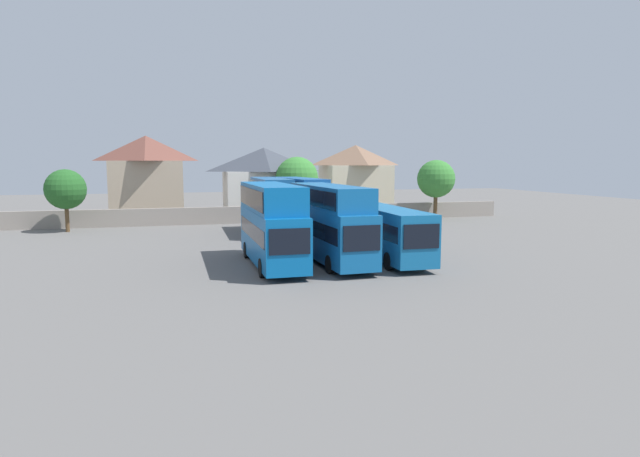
{
  "coord_description": "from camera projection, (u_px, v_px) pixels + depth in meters",
  "views": [
    {
      "loc": [
        -10.04,
        -33.28,
        6.49
      ],
      "look_at": [
        0.0,
        3.0,
        1.89
      ],
      "focal_mm": 30.38,
      "sensor_mm": 36.0,
      "label": 1
    }
  ],
  "objects": [
    {
      "name": "ground",
      "position": [
        279.0,
        230.0,
        52.5
      ],
      "size": [
        140.0,
        140.0,
        0.0
      ],
      "primitive_type": "plane",
      "color": "#605E5B"
    },
    {
      "name": "depot_boundary_wall",
      "position": [
        267.0,
        214.0,
        58.84
      ],
      "size": [
        56.0,
        0.5,
        1.8
      ],
      "primitive_type": "cube",
      "color": "gray",
      "rests_on": "ground"
    },
    {
      "name": "bus_1",
      "position": [
        271.0,
        220.0,
        33.93
      ],
      "size": [
        2.68,
        10.71,
        5.15
      ],
      "rotation": [
        0.0,
        0.0,
        -1.57
      ],
      "color": "#0A5EA7",
      "rests_on": "ground"
    },
    {
      "name": "bus_2",
      "position": [
        330.0,
        219.0,
        35.16
      ],
      "size": [
        2.85,
        11.3,
        5.03
      ],
      "rotation": [
        0.0,
        0.0,
        -1.54
      ],
      "color": "#115C9B",
      "rests_on": "ground"
    },
    {
      "name": "bus_3",
      "position": [
        387.0,
        230.0,
        36.08
      ],
      "size": [
        2.79,
        11.0,
        3.5
      ],
      "rotation": [
        0.0,
        0.0,
        -1.6
      ],
      "color": "#14639C",
      "rests_on": "ground"
    },
    {
      "name": "bus_4",
      "position": [
        271.0,
        203.0,
        49.08
      ],
      "size": [
        2.8,
        10.59,
        5.08
      ],
      "rotation": [
        0.0,
        0.0,
        -1.59
      ],
      "color": "#1C5996",
      "rests_on": "ground"
    },
    {
      "name": "bus_5",
      "position": [
        300.0,
        203.0,
        49.36
      ],
      "size": [
        3.22,
        10.6,
        5.09
      ],
      "rotation": [
        0.0,
        0.0,
        -1.49
      ],
      "color": "#1651A0",
      "rests_on": "ground"
    },
    {
      "name": "house_terrace_left",
      "position": [
        147.0,
        176.0,
        63.1
      ],
      "size": [
        8.42,
        7.41,
        9.59
      ],
      "color": "tan",
      "rests_on": "ground"
    },
    {
      "name": "house_terrace_centre",
      "position": [
        264.0,
        181.0,
        65.25
      ],
      "size": [
        9.82,
        6.6,
        8.26
      ],
      "color": "silver",
      "rests_on": "ground"
    },
    {
      "name": "house_terrace_right",
      "position": [
        355.0,
        178.0,
        69.73
      ],
      "size": [
        8.56,
        6.69,
        8.72
      ],
      "color": "beige",
      "rests_on": "ground"
    },
    {
      "name": "tree_left_of_lot",
      "position": [
        436.0,
        179.0,
        61.55
      ],
      "size": [
        4.29,
        4.29,
        6.79
      ],
      "color": "brown",
      "rests_on": "ground"
    },
    {
      "name": "tree_behind_wall",
      "position": [
        65.0,
        189.0,
        50.44
      ],
      "size": [
        3.74,
        3.74,
        5.89
      ],
      "color": "brown",
      "rests_on": "ground"
    },
    {
      "name": "tree_right_of_lot",
      "position": [
        297.0,
        178.0,
        61.82
      ],
      "size": [
        4.9,
        4.9,
        7.15
      ],
      "color": "brown",
      "rests_on": "ground"
    }
  ]
}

